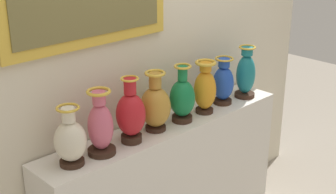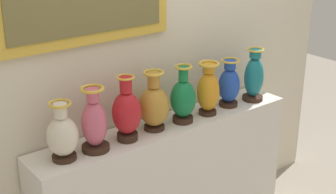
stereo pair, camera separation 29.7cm
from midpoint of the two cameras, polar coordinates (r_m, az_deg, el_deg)
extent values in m
cube|color=silver|center=(3.25, -2.66, -10.36)|extent=(1.84, 0.32, 0.89)
cube|color=beige|center=(3.02, -5.75, 7.60)|extent=(3.20, 0.10, 2.88)
cylinder|color=#382319|center=(2.65, -14.43, -7.52)|extent=(0.13, 0.13, 0.03)
ellipsoid|color=beige|center=(2.60, -14.68, -5.12)|extent=(0.17, 0.17, 0.22)
cylinder|color=beige|center=(2.54, -14.99, -2.12)|extent=(0.07, 0.07, 0.08)
torus|color=gold|center=(2.52, -15.07, -1.32)|extent=(0.12, 0.12, 0.01)
cylinder|color=#382319|center=(2.73, -10.93, -6.34)|extent=(0.16, 0.16, 0.03)
ellipsoid|color=#CC5972|center=(2.67, -11.15, -3.53)|extent=(0.14, 0.14, 0.26)
cylinder|color=#CC5972|center=(2.60, -11.41, -0.17)|extent=(0.07, 0.07, 0.07)
torus|color=gold|center=(2.59, -11.46, 0.57)|extent=(0.13, 0.13, 0.02)
cylinder|color=#382319|center=(2.83, -7.34, -4.89)|extent=(0.12, 0.12, 0.04)
ellipsoid|color=red|center=(2.77, -7.49, -2.12)|extent=(0.17, 0.17, 0.25)
cylinder|color=red|center=(2.71, -7.66, 1.21)|extent=(0.07, 0.07, 0.09)
torus|color=gold|center=(2.69, -7.70, 2.10)|extent=(0.10, 0.10, 0.01)
cylinder|color=#382319|center=(2.97, -4.35, -3.69)|extent=(0.13, 0.13, 0.03)
ellipsoid|color=#B27F2D|center=(2.91, -4.42, -1.24)|extent=(0.19, 0.19, 0.25)
cylinder|color=#B27F2D|center=(2.85, -4.52, 1.91)|extent=(0.08, 0.08, 0.09)
torus|color=gold|center=(2.84, -4.54, 2.76)|extent=(0.13, 0.13, 0.02)
cylinder|color=#382319|center=(3.08, -1.09, -2.58)|extent=(0.13, 0.13, 0.04)
ellipsoid|color=#14723D|center=(3.02, -1.11, -0.20)|extent=(0.16, 0.16, 0.24)
cylinder|color=#14723D|center=(2.97, -1.13, 2.76)|extent=(0.06, 0.06, 0.09)
torus|color=gold|center=(2.95, -1.14, 3.59)|extent=(0.11, 0.11, 0.01)
cylinder|color=#382319|center=(3.21, 1.67, -1.64)|extent=(0.12, 0.12, 0.03)
ellipsoid|color=orange|center=(3.15, 1.70, 0.77)|extent=(0.15, 0.15, 0.26)
cylinder|color=orange|center=(3.10, 1.73, 3.52)|extent=(0.08, 0.08, 0.06)
torus|color=gold|center=(3.09, 1.73, 4.02)|extent=(0.14, 0.14, 0.02)
cylinder|color=#382319|center=(3.36, 3.93, -0.54)|extent=(0.13, 0.13, 0.03)
ellipsoid|color=#1E47B2|center=(3.31, 3.99, 1.58)|extent=(0.14, 0.14, 0.24)
cylinder|color=#1E47B2|center=(3.27, 4.05, 4.00)|extent=(0.08, 0.08, 0.06)
torus|color=gold|center=(3.26, 4.07, 4.49)|extent=(0.13, 0.13, 0.01)
cylinder|color=#382319|center=(3.49, 6.61, 0.23)|extent=(0.14, 0.14, 0.03)
ellipsoid|color=#19727A|center=(3.44, 6.72, 2.64)|extent=(0.14, 0.14, 0.28)
cylinder|color=#19727A|center=(3.39, 6.84, 5.34)|extent=(0.08, 0.08, 0.06)
torus|color=gold|center=(3.38, 6.86, 5.80)|extent=(0.12, 0.12, 0.01)
camera|label=1|loc=(0.15, -92.86, -1.12)|focal=51.74mm
camera|label=2|loc=(0.15, 87.14, 1.12)|focal=51.74mm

